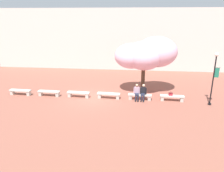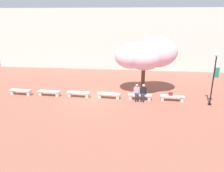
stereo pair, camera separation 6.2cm
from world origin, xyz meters
name	(u,v)px [view 1 (the left image)]	position (x,y,z in m)	size (l,w,h in m)	color
ground_plane	(93,98)	(0.00, 0.00, 0.00)	(100.00, 100.00, 0.00)	#8E5142
building_facade	(110,38)	(0.00, 11.91, 3.64)	(28.71, 4.00, 7.27)	beige
stone_bench_west_end	(20,91)	(-6.26, 0.00, 0.30)	(1.86, 0.51, 0.45)	#BCB7AD
stone_bench_near_west	(49,93)	(-3.75, 0.00, 0.30)	(1.86, 0.51, 0.45)	#BCB7AD
stone_bench_center	(78,94)	(-1.25, 0.00, 0.30)	(1.86, 0.51, 0.45)	#BCB7AD
stone_bench_near_east	(109,95)	(1.25, 0.00, 0.30)	(1.86, 0.51, 0.45)	#BCB7AD
stone_bench_east_end	(140,96)	(3.75, 0.00, 0.30)	(1.86, 0.51, 0.45)	#BCB7AD
stone_bench_far_east	(172,97)	(6.26, 0.00, 0.30)	(1.86, 0.51, 0.45)	#BCB7AD
person_seated_left	(137,91)	(3.50, -0.05, 0.70)	(0.51, 0.69, 1.29)	black
person_seated_right	(143,92)	(4.00, -0.05, 0.70)	(0.50, 0.72, 1.29)	black
handbag	(171,94)	(6.13, -0.01, 0.58)	(0.30, 0.15, 0.34)	#A3232D
cherry_tree_main	(146,54)	(4.13, 1.75, 3.35)	(5.16, 3.42, 4.81)	#513828
lamp_post_with_banner	(214,74)	(8.98, -0.47, 2.37)	(0.54, 0.28, 3.94)	black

